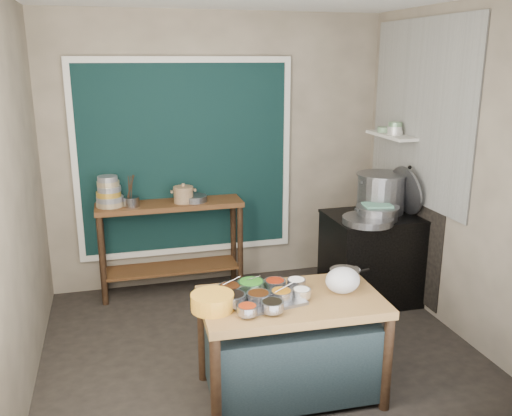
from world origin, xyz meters
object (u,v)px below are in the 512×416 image
object	(u,v)px
prep_table	(291,347)
utensil_cup	(131,202)
saucepan	(344,277)
condiment_tray	(265,300)
stove_block	(373,259)
steamer	(377,213)
yellow_basin	(212,302)
ceramic_crock	(183,196)
back_counter	(172,247)
stock_pot	(381,193)

from	to	relation	value
prep_table	utensil_cup	size ratio (longest dim) A/B	7.87
saucepan	condiment_tray	bearing A→B (deg)	172.74
stove_block	steamer	size ratio (longest dim) A/B	2.20
steamer	yellow_basin	bearing A→B (deg)	-146.50
prep_table	stove_block	bearing A→B (deg)	47.25
yellow_basin	ceramic_crock	distance (m)	2.04
utensil_cup	back_counter	bearing A→B (deg)	7.85
yellow_basin	ceramic_crock	size ratio (longest dim) A/B	1.35
condiment_tray	yellow_basin	xyz separation A→B (m)	(-0.36, -0.03, 0.04)
prep_table	steamer	xyz separation A→B (m)	(1.23, 1.15, 0.57)
prep_table	yellow_basin	bearing A→B (deg)	-174.45
utensil_cup	steamer	world-z (taller)	utensil_cup
condiment_tray	ceramic_crock	size ratio (longest dim) A/B	2.31
prep_table	condiment_tray	world-z (taller)	condiment_tray
prep_table	ceramic_crock	distance (m)	2.15
ceramic_crock	yellow_basin	bearing A→B (deg)	-92.69
condiment_tray	stock_pot	size ratio (longest dim) A/B	0.99
prep_table	yellow_basin	distance (m)	0.71
yellow_basin	utensil_cup	bearing A→B (deg)	101.69
stove_block	yellow_basin	world-z (taller)	yellow_basin
prep_table	saucepan	xyz separation A→B (m)	(0.44, 0.11, 0.44)
utensil_cup	ceramic_crock	world-z (taller)	ceramic_crock
saucepan	stock_pot	world-z (taller)	stock_pot
yellow_basin	back_counter	bearing A→B (deg)	91.16
prep_table	condiment_tray	xyz separation A→B (m)	(-0.19, -0.01, 0.39)
stove_block	utensil_cup	xyz separation A→B (m)	(-2.27, 0.68, 0.57)
ceramic_crock	steamer	size ratio (longest dim) A/B	0.52
back_counter	steamer	distance (m)	2.09
stove_block	saucepan	world-z (taller)	saucepan
stove_block	saucepan	size ratio (longest dim) A/B	4.09
ceramic_crock	stock_pot	bearing A→B (deg)	-18.14
back_counter	yellow_basin	bearing A→B (deg)	-88.84
back_counter	stock_pot	size ratio (longest dim) A/B	2.94
stove_block	stock_pot	bearing A→B (deg)	46.32
utensil_cup	steamer	xyz separation A→B (m)	(2.21, -0.83, -0.05)
ceramic_crock	stove_block	bearing A→B (deg)	-21.50
saucepan	steamer	size ratio (longest dim) A/B	0.54
saucepan	stock_pot	distance (m)	1.62
back_counter	condiment_tray	bearing A→B (deg)	-78.72
condiment_tray	stock_pot	world-z (taller)	stock_pot
steamer	ceramic_crock	bearing A→B (deg)	153.62
condiment_tray	utensil_cup	distance (m)	2.15
condiment_tray	saucepan	distance (m)	0.64
back_counter	ceramic_crock	xyz separation A→B (m)	(0.14, -0.04, 0.55)
yellow_basin	ceramic_crock	xyz separation A→B (m)	(0.10, 2.03, 0.22)
prep_table	utensil_cup	distance (m)	2.29
stock_pot	yellow_basin	bearing A→B (deg)	-143.82
yellow_basin	steamer	bearing A→B (deg)	33.50
stock_pot	back_counter	bearing A→B (deg)	162.10
utensil_cup	stove_block	bearing A→B (deg)	-16.61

